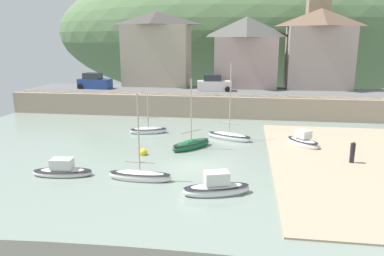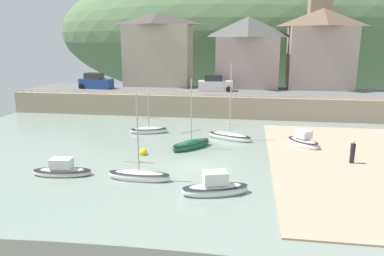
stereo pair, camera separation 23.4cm
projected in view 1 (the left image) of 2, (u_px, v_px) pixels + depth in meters
name	position (u px, v px, depth m)	size (l,w,h in m)	color
ground	(201.00, 236.00, 16.32)	(48.00, 41.00, 0.61)	gray
quay_seawall	(218.00, 104.00, 42.26)	(48.00, 9.40, 2.40)	tan
hillside_backdrop	(251.00, 32.00, 76.05)	(80.00, 44.00, 27.89)	#58784B
waterfront_building_left	(157.00, 49.00, 49.52)	(8.83, 5.32, 9.56)	#ACA08A
waterfront_building_centre	(246.00, 52.00, 47.95)	(8.03, 6.08, 8.88)	#AA918C
waterfront_building_right	(319.00, 48.00, 46.58)	(8.07, 5.79, 9.78)	#A29289
church_with_spire	(317.00, 21.00, 49.58)	(3.00, 3.00, 16.46)	#9D886A
sailboat_nearest_shore	(63.00, 171.00, 23.97)	(3.96, 1.74, 1.26)	silver
sailboat_far_left	(229.00, 136.00, 32.52)	(4.18, 2.60, 6.73)	white
rowboat_small_beached	(191.00, 145.00, 29.87)	(3.31, 3.63, 5.77)	#175A31
sailboat_white_hull	(148.00, 130.00, 34.69)	(3.63, 2.09, 3.94)	white
sailboat_blue_trim	(140.00, 176.00, 23.20)	(4.05, 1.11, 5.64)	white
fishing_boat_green	(217.00, 188.00, 21.09)	(4.06, 2.36, 1.51)	white
sailboat_tall_mast	(303.00, 142.00, 30.34)	(2.98, 3.19, 1.59)	white
parked_car_near_slipway	(94.00, 82.00, 47.14)	(4.24, 2.08, 1.95)	navy
parked_car_by_wall	(214.00, 84.00, 45.01)	(4.26, 2.12, 1.95)	silver
person_on_slipway	(353.00, 151.00, 25.99)	(0.34, 0.34, 1.62)	#282833
mooring_buoy	(143.00, 152.00, 28.26)	(0.60, 0.60, 0.60)	yellow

